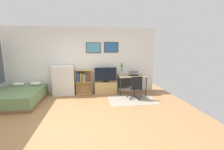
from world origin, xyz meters
TOP-DOWN VIEW (x-y plane):
  - ground_plane at (0.00, 0.00)m, footprint 7.20×7.20m
  - wall_back_with_posters at (0.01, 2.43)m, footprint 6.12×0.09m
  - area_rug at (1.81, 1.22)m, footprint 1.70×1.20m
  - bed at (-2.12, 1.41)m, footprint 1.45×1.92m
  - dresser at (-0.74, 2.15)m, footprint 0.83×0.46m
  - bookshelf at (-0.00, 2.22)m, footprint 0.64×0.30m
  - tv_stand at (0.93, 2.17)m, footprint 0.91×0.41m
  - television at (0.93, 2.15)m, footprint 0.89×0.16m
  - desk at (2.01, 2.13)m, footprint 1.11×0.65m
  - office_chair at (1.96, 1.29)m, footprint 0.57×0.58m
  - laptop at (2.11, 2.12)m, footprint 0.42×0.44m
  - computer_mouse at (2.33, 1.99)m, footprint 0.06×0.10m
  - bamboo_vase at (1.61, 2.26)m, footprint 0.11×0.10m
  - wine_glass at (1.73, 1.99)m, footprint 0.07×0.07m

SIDE VIEW (x-z plane):
  - ground_plane at x=0.00m, z-range 0.00..0.00m
  - area_rug at x=1.81m, z-range 0.00..0.01m
  - bed at x=-2.12m, z-range -0.06..0.53m
  - tv_stand at x=0.93m, z-range 0.00..0.49m
  - office_chair at x=1.96m, z-range 0.03..0.89m
  - bookshelf at x=0.00m, z-range 0.09..1.08m
  - dresser at x=-0.74m, z-range 0.00..1.20m
  - desk at x=2.01m, z-range 0.24..0.98m
  - computer_mouse at x=2.33m, z-range 0.74..0.77m
  - television at x=0.93m, z-range 0.49..1.08m
  - laptop at x=2.11m, z-range 0.72..0.88m
  - wine_glass at x=1.73m, z-range 0.78..0.96m
  - bamboo_vase at x=1.61m, z-range 0.74..1.24m
  - wall_back_with_posters at x=0.01m, z-range 0.01..2.71m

